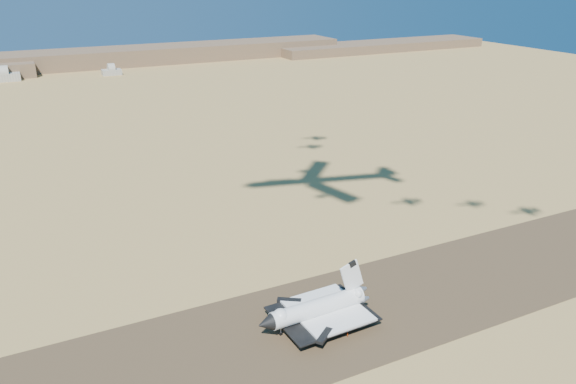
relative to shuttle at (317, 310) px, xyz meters
name	(u,v)px	position (x,y,z in m)	size (l,w,h in m)	color
ground	(270,338)	(-15.43, -0.11, -4.96)	(1200.00, 1200.00, 0.00)	#A38448
runway	(270,338)	(-15.43, -0.11, -4.93)	(600.00, 50.00, 0.06)	brown
ridgeline	(126,59)	(49.89, 527.20, 2.66)	(960.00, 90.00, 18.00)	brown
shuttle	(317,310)	(0.00, 0.00, 0.00)	(37.48, 23.73, 18.47)	white
crew_a	(348,334)	(4.96, -9.79, -3.95)	(0.69, 0.45, 1.90)	#DB3F0C
crew_b	(337,325)	(4.61, -4.43, -3.96)	(0.91, 0.53, 1.88)	#DB3F0C
crew_c	(342,326)	(5.67, -5.59, -3.98)	(1.09, 0.56, 1.85)	#DB3F0C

